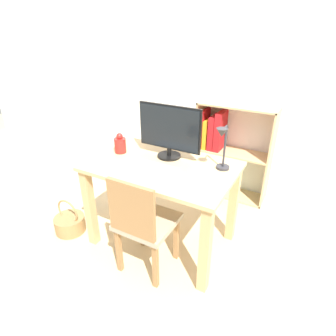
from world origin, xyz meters
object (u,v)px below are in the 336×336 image
desk_lamp (223,145)px  basket (70,223)px  monitor (169,130)px  vase (120,144)px  chair (143,222)px  keyboard (151,167)px  bookshelf (220,153)px

desk_lamp → basket: bearing=-161.6°
desk_lamp → monitor: bearing=173.7°
monitor → vase: (-0.40, -0.12, -0.16)m
monitor → chair: (0.07, -0.52, -0.53)m
keyboard → basket: keyboard is taller
monitor → keyboard: size_ratio=1.29×
desk_lamp → chair: size_ratio=0.42×
desk_lamp → keyboard: bearing=-158.1°
monitor → chair: size_ratio=0.64×
chair → bookshelf: bearing=78.3°
desk_lamp → chair: 0.79m
desk_lamp → chair: (-0.39, -0.47, -0.50)m
bookshelf → basket: size_ratio=3.07×
chair → basket: 0.94m
keyboard → bookshelf: (0.18, 1.12, -0.29)m
monitor → basket: monitor is taller
monitor → basket: 1.29m
bookshelf → basket: (-0.95, -1.34, -0.39)m
keyboard → chair: 0.42m
vase → bookshelf: bookshelf is taller
bookshelf → chair: bearing=-93.6°
desk_lamp → chair: bearing=-129.6°
monitor → desk_lamp: (0.46, -0.05, -0.02)m
keyboard → vase: size_ratio=2.42×
bookshelf → basket: bearing=-125.3°
monitor → bookshelf: (0.15, 0.87, -0.51)m
chair → keyboard: bearing=99.8°
bookshelf → basket: 1.69m
monitor → vase: monitor is taller
vase → chair: size_ratio=0.21×
chair → basket: chair is taller
keyboard → desk_lamp: desk_lamp is taller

